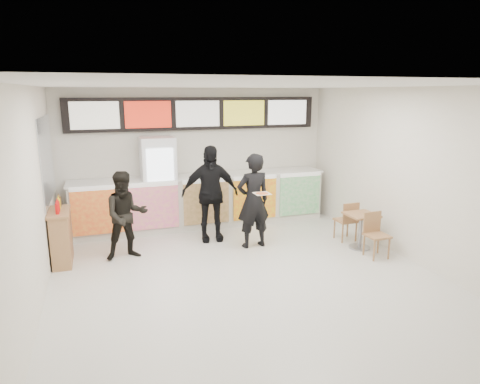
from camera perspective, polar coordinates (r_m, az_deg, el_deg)
name	(u,v)px	position (r m, az deg, el deg)	size (l,w,h in m)	color
floor	(250,282)	(6.86, 1.33, -11.91)	(7.00, 7.00, 0.00)	beige
ceiling	(251,85)	(6.21, 1.48, 14.03)	(7.00, 7.00, 0.00)	white
wall_back	(197,156)	(9.68, -5.71, 4.75)	(6.00, 6.00, 0.00)	silver
wall_left	(29,206)	(6.06, -26.32, -1.63)	(7.00, 7.00, 0.00)	silver
wall_right	(415,177)	(7.89, 22.34, 1.91)	(7.00, 7.00, 0.00)	silver
service_counter	(202,201)	(9.47, -5.03, -1.15)	(5.56, 0.77, 1.14)	silver
menu_board	(197,114)	(9.50, -5.73, 10.36)	(5.50, 0.14, 0.70)	black
drinks_fridge	(159,184)	(9.22, -10.76, 1.02)	(0.70, 0.67, 2.00)	white
mirror_panel	(47,158)	(8.41, -24.35, 4.10)	(0.01, 2.00, 1.50)	#B2B7BF
customer_main	(253,201)	(8.07, 1.77, -1.20)	(0.66, 0.43, 1.81)	black
customer_left	(126,215)	(7.80, -14.95, -3.04)	(0.77, 0.60, 1.58)	black
customer_mid	(210,193)	(8.45, -4.03, -0.20)	(1.12, 0.47, 1.91)	black
pizza_slice	(262,193)	(7.60, 2.96, -0.15)	(0.36, 0.36, 0.02)	beige
cafe_table	(361,224)	(8.41, 15.80, -4.17)	(0.55, 1.38, 0.81)	#9D7448
condiment_ledge	(61,237)	(8.01, -22.73, -5.50)	(0.34, 0.84, 1.12)	#9D7448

